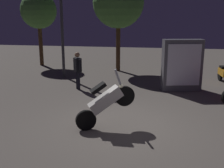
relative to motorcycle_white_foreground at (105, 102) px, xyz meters
name	(u,v)px	position (x,y,z in m)	size (l,w,h in m)	color
ground_plane	(122,126)	(0.44, 0.21, -0.74)	(40.00, 40.00, 0.00)	#605951
motorcycle_white_foreground	(105,102)	(0.00, 0.00, 0.00)	(1.52, 0.85, 1.63)	black
motorcycle_orange_parked_right	(224,74)	(4.31, 6.04, -0.31)	(0.37, 1.66, 1.11)	black
person_rider_beside	(78,68)	(-1.95, 3.81, 0.18)	(0.47, 0.58, 1.57)	black
streetlamp_near	(61,11)	(-3.35, 5.94, 2.52)	(0.36, 0.36, 5.17)	#38383D
tree_left_bg	(118,3)	(-0.93, 8.16, 2.97)	(2.76, 2.76, 5.11)	#4C331E
tree_center_bg	(39,11)	(-5.95, 9.09, 2.57)	(2.17, 2.17, 4.43)	#4C331E
kiosk_billboard	(182,65)	(2.30, 4.46, 0.31)	(1.67, 0.85, 2.10)	#595960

